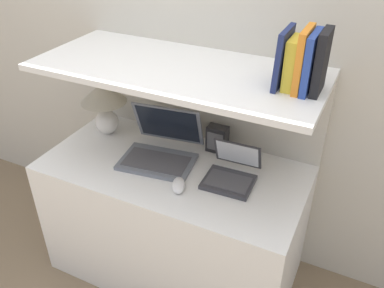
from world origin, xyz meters
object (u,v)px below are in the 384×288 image
(book_black, at_px, (322,62))
(book_yellow, at_px, (293,63))
(laptop_small, at_px, (231,173))
(book_navy, at_px, (283,58))
(router_box, at_px, (217,139))
(laptop_large, at_px, (161,148))
(computer_mouse, at_px, (178,185))
(table_lamp, at_px, (104,100))
(book_blue, at_px, (311,62))
(book_orange, at_px, (303,60))

(book_black, relative_size, book_yellow, 1.22)
(laptop_small, distance_m, book_navy, 0.59)
(router_box, height_order, book_navy, book_navy)
(laptop_large, relative_size, book_navy, 1.75)
(computer_mouse, bearing_deg, book_black, 22.76)
(book_navy, bearing_deg, table_lamp, 176.07)
(router_box, xyz_separation_m, book_black, (0.46, -0.16, 0.54))
(laptop_small, distance_m, router_box, 0.26)
(book_navy, bearing_deg, book_black, 0.00)
(computer_mouse, xyz_separation_m, book_black, (0.49, 0.21, 0.59))
(book_blue, height_order, book_navy, same)
(book_yellow, bearing_deg, book_orange, 0.00)
(laptop_small, xyz_separation_m, book_blue, (0.27, 0.04, 0.57))
(computer_mouse, distance_m, book_blue, 0.77)
(table_lamp, xyz_separation_m, router_box, (0.62, 0.10, -0.13))
(laptop_small, height_order, computer_mouse, laptop_small)
(book_navy, bearing_deg, router_box, 153.34)
(table_lamp, height_order, book_navy, book_navy)
(table_lamp, distance_m, laptop_large, 0.42)
(router_box, bearing_deg, book_blue, -20.67)
(book_orange, bearing_deg, book_navy, 180.00)
(laptop_small, distance_m, book_blue, 0.63)
(book_black, distance_m, book_blue, 0.04)
(laptop_small, xyz_separation_m, router_box, (-0.16, 0.20, 0.03))
(computer_mouse, bearing_deg, router_box, 84.91)
(book_blue, relative_size, book_orange, 0.95)
(computer_mouse, height_order, book_navy, book_navy)
(laptop_large, height_order, book_orange, book_orange)
(laptop_large, bearing_deg, book_blue, 1.86)
(table_lamp, height_order, laptop_small, table_lamp)
(book_navy, bearing_deg, laptop_small, -166.35)
(laptop_large, bearing_deg, laptop_small, -2.77)
(laptop_large, distance_m, book_orange, 0.84)
(computer_mouse, relative_size, book_navy, 0.57)
(table_lamp, relative_size, book_black, 1.27)
(laptop_large, height_order, book_navy, book_navy)
(book_yellow, bearing_deg, book_blue, 0.00)
(computer_mouse, relative_size, book_blue, 0.57)
(book_black, distance_m, book_yellow, 0.11)
(book_black, bearing_deg, book_yellow, 180.00)
(table_lamp, xyz_separation_m, book_yellow, (0.97, -0.06, 0.39))
(laptop_large, bearing_deg, router_box, 38.63)
(table_lamp, relative_size, book_blue, 1.34)
(book_orange, bearing_deg, laptop_large, -178.05)
(laptop_large, relative_size, book_blue, 1.76)
(table_lamp, relative_size, book_yellow, 1.54)
(laptop_small, relative_size, book_blue, 1.13)
(laptop_large, relative_size, router_box, 2.84)
(laptop_small, relative_size, computer_mouse, 1.97)
(router_box, height_order, book_yellow, book_yellow)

